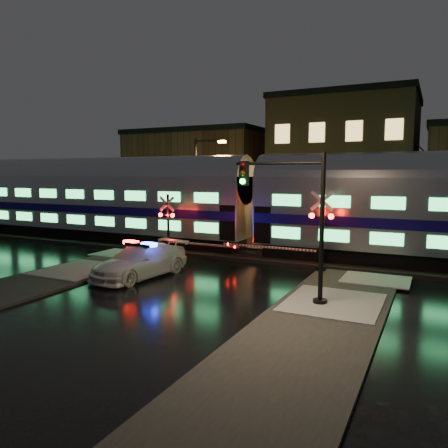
{
  "coord_description": "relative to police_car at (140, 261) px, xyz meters",
  "views": [
    {
      "loc": [
        9.9,
        -19.44,
        5.08
      ],
      "look_at": [
        -0.88,
        2.5,
        2.2
      ],
      "focal_mm": 35.0,
      "sensor_mm": 36.0,
      "label": 1
    }
  ],
  "objects": [
    {
      "name": "crossing_signal_left",
      "position": [
        -1.2,
        4.76,
        0.77
      ],
      "size": [
        5.38,
        0.64,
        3.81
      ],
      "color": "black",
      "rests_on": "ground"
    },
    {
      "name": "building_mid",
      "position": [
        5.0,
        24.96,
        4.95
      ],
      "size": [
        12.0,
        11.0,
        11.5
      ],
      "primitive_type": "cube",
      "color": "brown",
      "rests_on": "ground"
    },
    {
      "name": "building_left",
      "position": [
        -10.0,
        24.46,
        3.7
      ],
      "size": [
        14.0,
        10.0,
        9.0
      ],
      "primitive_type": "cube",
      "color": "brown",
      "rests_on": "ground"
    },
    {
      "name": "police_car",
      "position": [
        0.0,
        0.0,
        0.0
      ],
      "size": [
        2.85,
        5.69,
        1.76
      ],
      "rotation": [
        0.0,
        0.0,
        -0.12
      ],
      "color": "white",
      "rests_on": "ground"
    },
    {
      "name": "train",
      "position": [
        2.95,
        7.46,
        2.58
      ],
      "size": [
        51.0,
        3.12,
        5.92
      ],
      "color": "black",
      "rests_on": "ballast"
    },
    {
      "name": "ground",
      "position": [
        3.0,
        2.46,
        -0.8
      ],
      "size": [
        120.0,
        120.0,
        0.0
      ],
      "primitive_type": "plane",
      "color": "black",
      "rests_on": "ground"
    },
    {
      "name": "streetlight",
      "position": [
        -3.15,
        11.46,
        3.57
      ],
      "size": [
        2.53,
        0.27,
        7.58
      ],
      "color": "black",
      "rests_on": "ground"
    },
    {
      "name": "sidewalk_right",
      "position": [
        9.5,
        -3.54,
        -0.74
      ],
      "size": [
        4.0,
        20.0,
        0.12
      ],
      "primitive_type": "cube",
      "color": "#2D2D2D",
      "rests_on": "ground"
    },
    {
      "name": "ballast",
      "position": [
        3.0,
        7.46,
        -0.68
      ],
      "size": [
        90.0,
        4.2,
        0.24
      ],
      "primitive_type": "cube",
      "color": "black",
      "rests_on": "ground"
    },
    {
      "name": "sidewalk_left",
      "position": [
        -3.5,
        -3.54,
        -0.74
      ],
      "size": [
        4.0,
        20.0,
        0.12
      ],
      "primitive_type": "cube",
      "color": "#2D2D2D",
      "rests_on": "ground"
    },
    {
      "name": "crossing_signal_right",
      "position": [
        7.34,
        4.77,
        0.99
      ],
      "size": [
        6.11,
        0.67,
        4.33
      ],
      "color": "black",
      "rests_on": "ground"
    },
    {
      "name": "traffic_light",
      "position": [
        8.15,
        -0.92,
        2.3
      ],
      "size": [
        3.77,
        0.69,
        5.83
      ],
      "rotation": [
        0.0,
        0.0,
        0.2
      ],
      "color": "black",
      "rests_on": "ground"
    }
  ]
}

